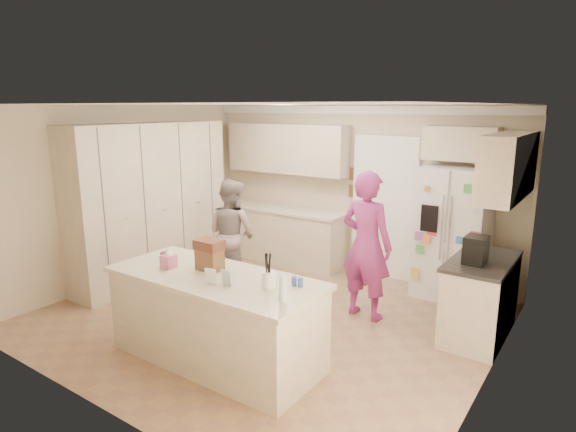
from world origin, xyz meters
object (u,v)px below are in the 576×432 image
Objects in this scene: dollhouse_body at (210,260)px; teen_girl at (366,245)px; coffee_maker at (476,250)px; refrigerator at (453,234)px; island_base at (216,320)px; teen_boy at (232,234)px; tissue_box at (169,261)px; utensil_crock at (269,280)px.

dollhouse_body is 1.99m from teen_girl.
refrigerator is at bearing 115.58° from coffee_maker.
island_base is 1.39× the size of teen_boy.
coffee_maker is (0.58, -1.20, 0.17)m from refrigerator.
coffee_maker is 2.84m from dollhouse_body.
dollhouse_body is at bearing 26.57° from tissue_box.
teen_boy is (-3.31, -0.20, -0.28)m from coffee_maker.
tissue_box is at bearing -142.43° from coffee_maker.
utensil_crock is 0.58× the size of dollhouse_body.
utensil_crock is at bearing 143.43° from teen_boy.
teen_boy reaches higher than utensil_crock.
utensil_crock is at bearing 90.47° from teen_girl.
tissue_box is at bearing 60.36° from teen_girl.
tissue_box is 0.09× the size of teen_boy.
coffee_maker is at bearing -172.64° from teen_girl.
refrigerator is 3.07m from teen_boy.
island_base is at bearing 71.75° from teen_girl.
island_base is 1.19× the size of teen_girl.
refrigerator is 0.98× the size of teen_girl.
teen_boy is 0.86× the size of teen_girl.
refrigerator is 3.79m from tissue_box.
refrigerator reaches higher than tissue_box.
refrigerator is 1.43m from teen_girl.
refrigerator is 12.00× the size of utensil_crock.
refrigerator is at bearing 64.61° from island_base.
teen_girl is (0.14, 1.80, -0.08)m from utensil_crock.
tissue_box is (-2.60, -2.00, -0.07)m from coffee_maker.
island_base is 15.71× the size of tissue_box.
tissue_box is at bearing -169.70° from island_base.
dollhouse_body is 0.16× the size of teen_boy.
teen_girl reaches higher than refrigerator.
teen_girl reaches higher than dollhouse_body.
refrigerator is 3.17m from utensil_crock.
utensil_crock is (0.65, 0.05, 0.56)m from island_base.
dollhouse_body is at bearing -116.14° from refrigerator.
utensil_crock is 1.07× the size of tissue_box.
tissue_box is (-0.55, -0.10, 0.56)m from island_base.
island_base is 0.79m from tissue_box.
coffee_maker is 0.14× the size of island_base.
island_base is 2.06m from teen_girl.
dollhouse_body is at bearing 146.31° from island_base.
teen_girl reaches higher than teen_boy.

